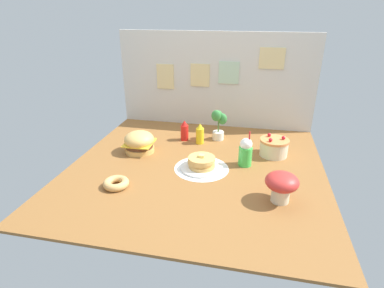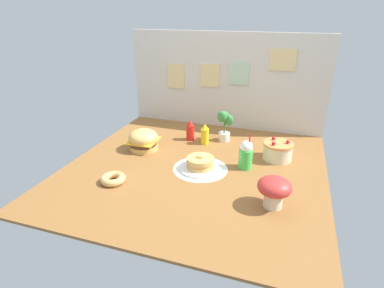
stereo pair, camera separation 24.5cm
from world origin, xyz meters
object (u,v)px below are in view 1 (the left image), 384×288
object	(u,v)px
layer_cake	(274,147)
cream_soda_cup	(246,152)
pancake_stack	(201,163)
burger	(139,142)
ketchup_bottle	(185,131)
mustard_bottle	(200,134)
donut_pink_glaze	(116,183)
mushroom_stool	(282,184)
potted_plant	(219,123)

from	to	relation	value
layer_cake	cream_soda_cup	distance (cm)	33.26
pancake_stack	layer_cake	distance (cm)	67.06
burger	ketchup_bottle	xyz separation A→B (cm)	(32.57, 33.63, 0.17)
mustard_bottle	donut_pink_glaze	distance (cm)	98.35
donut_pink_glaze	ketchup_bottle	bearing A→B (deg)	73.23
pancake_stack	mustard_bottle	world-z (taller)	mustard_bottle
mustard_bottle	pancake_stack	bearing A→B (deg)	-77.92
pancake_stack	ketchup_bottle	distance (cm)	59.88
burger	cream_soda_cup	distance (cm)	92.07
pancake_stack	donut_pink_glaze	distance (cm)	66.75
burger	cream_soda_cup	xyz separation A→B (cm)	(91.78, -6.81, 2.60)
burger	mustard_bottle	xyz separation A→B (cm)	(48.36, 28.92, 0.17)
ketchup_bottle	layer_cake	bearing A→B (deg)	-11.49
mustard_bottle	cream_soda_cup	world-z (taller)	cream_soda_cup
ketchup_bottle	mushroom_stool	world-z (taller)	mushroom_stool
donut_pink_glaze	cream_soda_cup	bearing A→B (deg)	30.91
layer_cake	mustard_bottle	bearing A→B (deg)	169.75
ketchup_bottle	donut_pink_glaze	size ratio (longest dim) A/B	1.08
burger	potted_plant	size ratio (longest dim) A/B	0.87
layer_cake	potted_plant	size ratio (longest dim) A/B	0.82
burger	potted_plant	world-z (taller)	potted_plant
pancake_stack	donut_pink_glaze	xyz separation A→B (cm)	(-54.17, -38.98, -1.64)
cream_soda_cup	potted_plant	world-z (taller)	potted_plant
burger	ketchup_bottle	size ratio (longest dim) A/B	1.33
ketchup_bottle	cream_soda_cup	world-z (taller)	cream_soda_cup
ketchup_bottle	cream_soda_cup	size ratio (longest dim) A/B	0.67
burger	cream_soda_cup	world-z (taller)	cream_soda_cup
mustard_bottle	cream_soda_cup	distance (cm)	56.29
mushroom_stool	layer_cake	bearing A→B (deg)	91.90
potted_plant	cream_soda_cup	bearing A→B (deg)	-60.23
layer_cake	cream_soda_cup	world-z (taller)	cream_soda_cup
burger	mushroom_stool	distance (cm)	128.70
mustard_bottle	donut_pink_glaze	world-z (taller)	mustard_bottle
burger	layer_cake	world-z (taller)	burger
pancake_stack	mustard_bottle	distance (cm)	50.23
layer_cake	mushroom_stool	xyz separation A→B (cm)	(2.33, -70.26, 5.20)
layer_cake	ketchup_bottle	world-z (taller)	ketchup_bottle
potted_plant	mushroom_stool	xyz separation A→B (cm)	(53.31, -95.54, -3.24)
pancake_stack	mushroom_stool	xyz separation A→B (cm)	(58.23, -33.35, 8.16)
donut_pink_glaze	pancake_stack	bearing A→B (deg)	35.74
burger	cream_soda_cup	bearing A→B (deg)	-4.24
mushroom_stool	mustard_bottle	bearing A→B (deg)	129.87
burger	pancake_stack	bearing A→B (deg)	-18.77
layer_cake	potted_plant	distance (cm)	57.53
potted_plant	ketchup_bottle	bearing A→B (deg)	-164.62
pancake_stack	layer_cake	world-z (taller)	layer_cake
potted_plant	burger	bearing A→B (deg)	-146.49
layer_cake	ketchup_bottle	xyz separation A→B (cm)	(-82.16, 16.71, 1.55)
layer_cake	cream_soda_cup	size ratio (longest dim) A/B	0.83
burger	ketchup_bottle	bearing A→B (deg)	45.91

